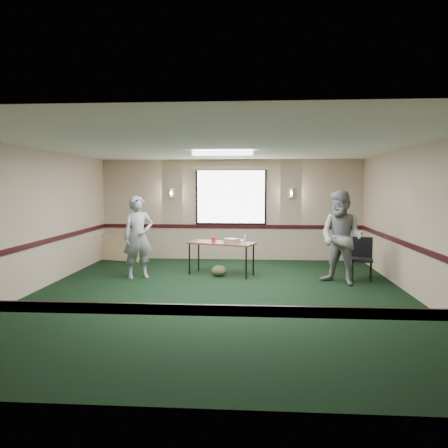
# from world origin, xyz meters

# --- Properties ---
(ground) EXTENTS (8.00, 8.00, 0.00)m
(ground) POSITION_xyz_m (0.00, 0.00, 0.00)
(ground) COLOR black
(ground) RESTS_ON ground
(room_shell) EXTENTS (8.00, 8.02, 8.00)m
(room_shell) POSITION_xyz_m (0.00, 2.12, 1.58)
(room_shell) COLOR tan
(room_shell) RESTS_ON ground
(folding_table) EXTENTS (1.59, 1.03, 0.74)m
(folding_table) POSITION_xyz_m (-0.10, 1.91, 0.68)
(folding_table) COLOR #5C321A
(folding_table) RESTS_ON ground
(projector) EXTENTS (0.38, 0.38, 0.10)m
(projector) POSITION_xyz_m (0.14, 1.81, 0.79)
(projector) COLOR gray
(projector) RESTS_ON folding_table
(game_console) EXTENTS (0.22, 0.18, 0.05)m
(game_console) POSITION_xyz_m (0.28, 1.92, 0.76)
(game_console) COLOR silver
(game_console) RESTS_ON folding_table
(red_cup) EXTENTS (0.09, 0.09, 0.13)m
(red_cup) POSITION_xyz_m (-0.27, 1.87, 0.80)
(red_cup) COLOR red
(red_cup) RESTS_ON folding_table
(water_bottle) EXTENTS (0.06, 0.06, 0.19)m
(water_bottle) POSITION_xyz_m (0.43, 1.65, 0.83)
(water_bottle) COLOR #88C5DF
(water_bottle) RESTS_ON folding_table
(duffel_bag) EXTENTS (0.38, 0.30, 0.24)m
(duffel_bag) POSITION_xyz_m (-0.14, 1.75, 0.12)
(duffel_bag) COLOR #4A482A
(duffel_bag) RESTS_ON ground
(cable_coil) EXTENTS (0.35, 0.35, 0.01)m
(cable_coil) POSITION_xyz_m (-0.14, 1.94, 0.01)
(cable_coil) COLOR #BE3A17
(cable_coil) RESTS_ON ground
(folded_table) EXTENTS (1.33, 0.56, 0.68)m
(folded_table) POSITION_xyz_m (-3.00, 3.60, 0.34)
(folded_table) COLOR tan
(folded_table) RESTS_ON ground
(conference_chair) EXTENTS (0.52, 0.54, 0.90)m
(conference_chair) POSITION_xyz_m (2.93, 1.66, 0.52)
(conference_chair) COLOR black
(conference_chair) RESTS_ON ground
(person_left) EXTENTS (0.77, 0.68, 1.78)m
(person_left) POSITION_xyz_m (-1.87, 1.48, 0.89)
(person_left) COLOR #38527B
(person_left) RESTS_ON ground
(person_right) EXTENTS (1.17, 1.14, 1.90)m
(person_right) POSITION_xyz_m (2.39, 1.17, 0.95)
(person_right) COLOR #7792B9
(person_right) RESTS_ON ground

